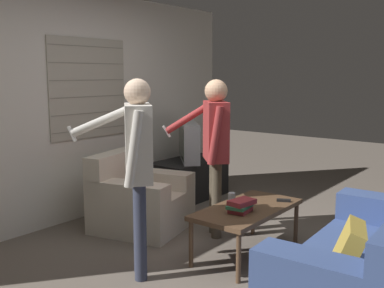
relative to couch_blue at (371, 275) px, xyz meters
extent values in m
plane|color=#665B51|center=(0.20, 1.30, -0.34)|extent=(16.00, 16.00, 0.00)
cube|color=silver|center=(0.20, 3.33, 0.94)|extent=(5.20, 0.06, 2.55)
cube|color=#A8A393|center=(0.40, 3.29, 1.14)|extent=(1.06, 0.02, 1.11)
cube|color=gray|center=(0.40, 3.28, 0.67)|extent=(1.04, 0.00, 0.01)
cube|color=gray|center=(0.40, 3.28, 0.86)|extent=(1.04, 0.00, 0.01)
cube|color=gray|center=(0.40, 3.28, 1.04)|extent=(1.04, 0.00, 0.01)
cube|color=gray|center=(0.40, 3.28, 1.23)|extent=(1.04, 0.00, 0.01)
cube|color=gray|center=(0.40, 3.28, 1.41)|extent=(1.04, 0.00, 0.01)
cube|color=gray|center=(0.40, 3.28, 1.60)|extent=(1.04, 0.00, 0.01)
cube|color=#384C7F|center=(0.00, 0.05, -0.10)|extent=(1.72, 0.87, 0.47)
cube|color=#384C7F|center=(-0.72, 0.02, 0.24)|extent=(0.27, 0.81, 0.21)
cube|color=#B29338|center=(-0.29, 0.07, 0.23)|extent=(0.41, 0.33, 0.37)
cube|color=beige|center=(0.41, 2.49, -0.14)|extent=(1.03, 1.05, 0.39)
cube|color=beige|center=(0.33, 2.81, 0.26)|extent=(0.86, 0.40, 0.41)
cube|color=beige|center=(0.70, 2.56, 0.14)|extent=(0.45, 0.91, 0.18)
cube|color=beige|center=(0.13, 2.41, 0.14)|extent=(0.45, 0.91, 0.18)
cube|color=brown|center=(0.48, 1.23, 0.09)|extent=(1.11, 0.56, 0.04)
cylinder|color=brown|center=(-0.03, 1.47, -0.13)|extent=(0.04, 0.04, 0.41)
cylinder|color=brown|center=(1.00, 1.47, -0.13)|extent=(0.04, 0.04, 0.41)
cylinder|color=brown|center=(-0.03, 0.99, -0.13)|extent=(0.04, 0.04, 0.41)
cylinder|color=brown|center=(1.00, 0.99, -0.13)|extent=(0.04, 0.04, 0.41)
cube|color=black|center=(1.66, 2.85, -0.08)|extent=(1.05, 0.56, 0.51)
cube|color=#B2B2B7|center=(1.66, 2.85, 0.42)|extent=(0.74, 0.73, 0.50)
cube|color=#3D4738|center=(1.59, 2.92, 0.42)|extent=(0.52, 0.51, 0.41)
cylinder|color=#33384C|center=(-0.47, 1.64, 0.06)|extent=(0.10, 0.10, 0.80)
cylinder|color=#33384C|center=(-0.36, 1.75, 0.06)|extent=(0.10, 0.10, 0.80)
cube|color=beige|center=(-0.41, 1.70, 0.76)|extent=(0.44, 0.46, 0.60)
sphere|color=beige|center=(-0.41, 1.70, 1.16)|extent=(0.21, 0.21, 0.21)
cylinder|color=beige|center=(-0.61, 1.55, 0.75)|extent=(0.16, 0.16, 0.58)
cylinder|color=beige|center=(-0.45, 2.05, 0.92)|extent=(0.45, 0.43, 0.29)
cube|color=white|center=(-0.64, 2.23, 0.81)|extent=(0.08, 0.08, 0.13)
cylinder|color=#4C4233|center=(0.68, 1.71, 0.05)|extent=(0.10, 0.10, 0.78)
cylinder|color=#4C4233|center=(0.79, 1.82, 0.05)|extent=(0.10, 0.10, 0.78)
cube|color=maroon|center=(0.73, 1.76, 0.74)|extent=(0.45, 0.45, 0.59)
sphere|color=tan|center=(0.73, 1.76, 1.13)|extent=(0.23, 0.23, 0.23)
cylinder|color=maroon|center=(0.53, 1.62, 0.72)|extent=(0.16, 0.16, 0.56)
cylinder|color=maroon|center=(0.74, 2.10, 0.85)|extent=(0.41, 0.41, 0.35)
cube|color=white|center=(0.57, 2.27, 0.71)|extent=(0.09, 0.09, 0.12)
cube|color=maroon|center=(0.32, 1.20, 0.13)|extent=(0.21, 0.17, 0.04)
cube|color=#33754C|center=(0.31, 1.21, 0.17)|extent=(0.24, 0.19, 0.03)
cube|color=maroon|center=(0.32, 1.19, 0.20)|extent=(0.25, 0.18, 0.04)
cylinder|color=silver|center=(0.42, 1.36, 0.18)|extent=(0.07, 0.07, 0.12)
cylinder|color=silver|center=(0.42, 1.36, 0.24)|extent=(0.06, 0.06, 0.00)
cube|color=black|center=(0.84, 1.06, 0.13)|extent=(0.10, 0.13, 0.02)
camera|label=1|loc=(-2.88, -0.79, 1.30)|focal=42.00mm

